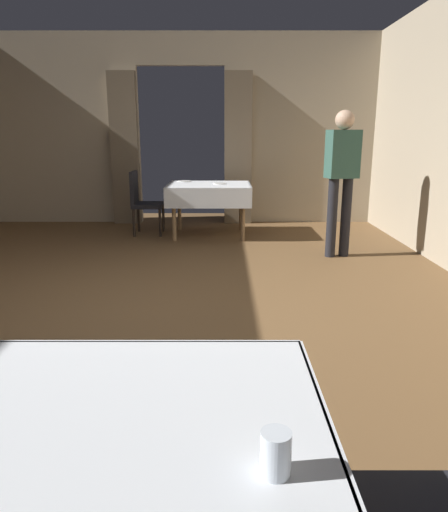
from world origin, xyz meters
TOP-DOWN VIEW (x-y plane):
  - ground at (0.00, 0.00)m, footprint 10.08×10.08m
  - wall_back at (0.00, 4.18)m, footprint 6.40×0.27m
  - dining_table_near at (0.28, -2.78)m, footprint 1.37×1.07m
  - dining_table_mid at (0.48, 3.07)m, footprint 1.19×1.04m
  - chair_mid_left at (-0.51, 3.14)m, footprint 0.45×0.44m
  - glass_near_a at (0.80, -2.93)m, footprint 0.07×0.07m
  - plate_mid_a at (0.09, 3.44)m, footprint 0.21×0.21m
  - plate_mid_b at (0.63, 3.09)m, footprint 0.19×0.19m
  - person_waiter_by_doorway at (2.08, 1.83)m, footprint 0.40×0.29m

SIDE VIEW (x-z plane):
  - ground at x=0.00m, z-range 0.00..0.00m
  - chair_mid_left at x=-0.51m, z-range 0.05..0.98m
  - dining_table_mid at x=0.48m, z-range 0.28..1.03m
  - dining_table_near at x=0.28m, z-range 0.29..1.04m
  - plate_mid_a at x=0.09m, z-range 0.75..0.76m
  - plate_mid_b at x=0.63m, z-range 0.75..0.76m
  - glass_near_a at x=0.80m, z-range 0.75..0.85m
  - person_waiter_by_doorway at x=2.08m, z-range 0.16..1.88m
  - wall_back at x=0.00m, z-range 0.01..3.01m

